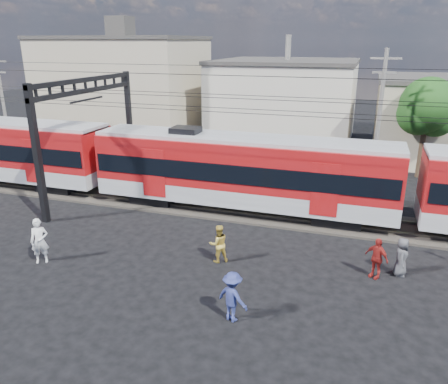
% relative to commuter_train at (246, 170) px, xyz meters
% --- Properties ---
extents(ground, '(120.00, 120.00, 0.00)m').
position_rel_commuter_train_xyz_m(ground, '(0.54, -8.00, -2.40)').
color(ground, black).
rests_on(ground, ground).
extents(track_bed, '(70.00, 3.40, 0.12)m').
position_rel_commuter_train_xyz_m(track_bed, '(0.54, 0.00, -2.34)').
color(track_bed, '#2D2823').
rests_on(track_bed, ground).
extents(rail_near, '(70.00, 0.12, 0.12)m').
position_rel_commuter_train_xyz_m(rail_near, '(0.54, -0.75, -2.22)').
color(rail_near, '#59544C').
rests_on(rail_near, track_bed).
extents(rail_far, '(70.00, 0.12, 0.12)m').
position_rel_commuter_train_xyz_m(rail_far, '(0.54, 0.75, -2.22)').
color(rail_far, '#59544C').
rests_on(rail_far, track_bed).
extents(commuter_train, '(50.30, 3.08, 4.17)m').
position_rel_commuter_train_xyz_m(commuter_train, '(0.00, 0.00, 0.00)').
color(commuter_train, black).
rests_on(commuter_train, ground).
extents(catenary, '(70.00, 9.30, 7.52)m').
position_rel_commuter_train_xyz_m(catenary, '(-8.11, -0.00, 2.73)').
color(catenary, black).
rests_on(catenary, ground).
extents(building_west, '(14.28, 10.20, 9.30)m').
position_rel_commuter_train_xyz_m(building_west, '(-16.46, 16.00, 2.25)').
color(building_west, '#B6A88B').
rests_on(building_west, ground).
extents(building_midwest, '(12.24, 12.24, 7.30)m').
position_rel_commuter_train_xyz_m(building_midwest, '(-1.46, 19.00, 1.25)').
color(building_midwest, beige).
rests_on(building_midwest, ground).
extents(utility_pole_mid, '(1.80, 0.24, 8.50)m').
position_rel_commuter_train_xyz_m(utility_pole_mid, '(6.54, 7.00, 2.13)').
color(utility_pole_mid, slate).
rests_on(utility_pole_mid, ground).
extents(utility_pole_west, '(1.80, 0.24, 8.00)m').
position_rel_commuter_train_xyz_m(utility_pole_west, '(-21.46, 6.00, 1.88)').
color(utility_pole_west, slate).
rests_on(utility_pole_west, ground).
extents(tree_near, '(3.82, 3.64, 6.72)m').
position_rel_commuter_train_xyz_m(tree_near, '(9.72, 10.09, 2.26)').
color(tree_near, '#382619').
rests_on(tree_near, ground).
extents(pedestrian_a, '(0.85, 0.78, 1.95)m').
position_rel_commuter_train_xyz_m(pedestrian_a, '(-6.65, -8.20, -1.43)').
color(pedestrian_a, silver).
rests_on(pedestrian_a, ground).
extents(pedestrian_b, '(1.02, 0.97, 1.66)m').
position_rel_commuter_train_xyz_m(pedestrian_b, '(0.44, -5.83, -1.57)').
color(pedestrian_b, gold).
rests_on(pedestrian_b, ground).
extents(pedestrian_c, '(1.31, 1.03, 1.77)m').
position_rel_commuter_train_xyz_m(pedestrian_c, '(2.20, -9.58, -1.52)').
color(pedestrian_c, navy).
rests_on(pedestrian_c, ground).
extents(pedestrian_d, '(1.05, 0.88, 1.68)m').
position_rel_commuter_train_xyz_m(pedestrian_d, '(6.74, -5.13, -1.56)').
color(pedestrian_d, maroon).
rests_on(pedestrian_d, ground).
extents(pedestrian_e, '(0.54, 0.80, 1.60)m').
position_rel_commuter_train_xyz_m(pedestrian_e, '(7.68, -4.65, -1.60)').
color(pedestrian_e, '#494A4E').
rests_on(pedestrian_e, ground).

